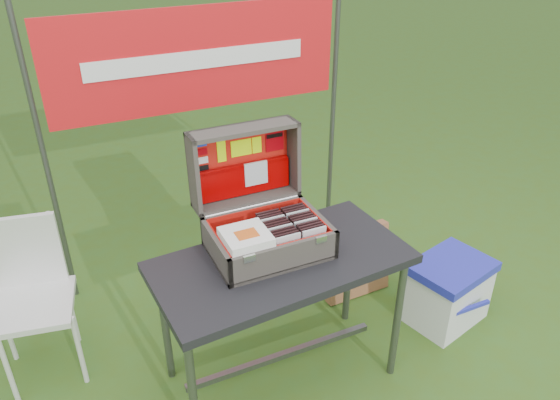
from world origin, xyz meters
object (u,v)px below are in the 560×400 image
suitcase (262,197)px  cooler (448,291)px  table (281,320)px  chair (33,308)px  cardboard_box (357,262)px

suitcase → cooler: suitcase is taller
table → suitcase: suitcase is taller
suitcase → chair: suitcase is taller
chair → cardboard_box: (1.70, -0.11, -0.18)m
suitcase → cooler: (1.02, -0.15, -0.75)m
table → cardboard_box: bearing=26.5°
table → cardboard_box: size_ratio=2.61×
table → cooler: bearing=-4.9°
suitcase → cardboard_box: (0.69, 0.26, -0.73)m
cooler → chair: (-2.02, 0.52, 0.21)m
cardboard_box → chair: bearing=174.3°
suitcase → chair: size_ratio=0.65×
table → cardboard_box: 0.78m
suitcase → chair: 1.20m
chair → table: bearing=-16.2°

